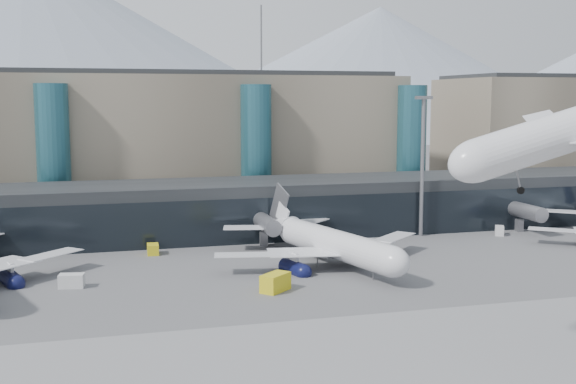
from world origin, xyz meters
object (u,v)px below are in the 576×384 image
Objects in this scene: veh_h at (275,282)px; lightmast_mid at (422,158)px; veh_g at (326,253)px; jet_parked_mid at (322,232)px; veh_d at (499,231)px; veh_a at (72,281)px; veh_b at (153,249)px.

lightmast_mid is at bearing -1.50° from veh_h.
veh_h is (-12.81, -17.52, 0.45)m from veh_g.
lightmast_mid is 6.01× the size of veh_h.
veh_h is at bearing -139.75° from lightmast_mid.
veh_g is (1.59, 3.02, -3.95)m from jet_parked_mid.
veh_g is 0.58× the size of veh_h.
veh_d is 0.68× the size of veh_h.
veh_h is (-11.22, -14.50, -3.49)m from jet_parked_mid.
veh_h is at bearing -9.04° from veh_a.
lightmast_mid is 50.88m from veh_b.
veh_a is (-37.06, -5.44, -3.75)m from jet_parked_mid.
veh_a is 1.32× the size of veh_g.
lightmast_mid is 10.32× the size of veh_g.
veh_h is (25.84, -9.07, 0.26)m from veh_a.
veh_b is at bearing -136.43° from veh_g.
lightmast_mid is 20.10m from veh_d.
veh_d is 38.28m from veh_g.
veh_b is 28.05m from veh_g.
veh_h is at bearing 148.36° from veh_d.
veh_d is (63.44, -0.28, -0.02)m from veh_b.
veh_d is at bearing -12.04° from lightmast_mid.
veh_d is 1.17× the size of veh_g.
veh_b is at bearing 66.09° from veh_a.
jet_parked_mid reaches higher than veh_a.
veh_g is at bearing 134.23° from veh_d.
veh_a is at bearing 148.53° from veh_b.
veh_h reaches higher than veh_g.
jet_parked_mid is 18.67m from veh_h.
veh_g is (-22.63, -12.48, -13.70)m from lightmast_mid.
veh_g is at bearing -42.64° from jet_parked_mid.
veh_h reaches higher than veh_b.
veh_b is (12.32, 18.13, -0.07)m from veh_a.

